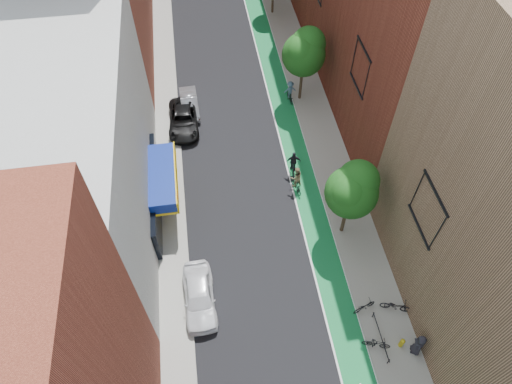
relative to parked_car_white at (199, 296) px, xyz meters
name	(u,v)px	position (x,y,z in m)	size (l,w,h in m)	color
bike_lane	(277,86)	(8.47, 19.78, -0.80)	(2.00, 68.00, 0.01)	#147135
sidewalk_left	(166,97)	(-1.53, 19.78, -0.73)	(2.00, 68.00, 0.15)	gray
sidewalk_right	(304,83)	(10.97, 19.78, -0.73)	(3.00, 68.00, 0.15)	gray
building_left_white	(75,157)	(-6.53, 7.78, 5.20)	(8.00, 20.00, 12.00)	silver
tree_near	(353,189)	(10.11, 3.80, 3.85)	(3.40, 3.36, 6.42)	#332619
tree_mid	(304,51)	(10.11, 17.80, 4.09)	(3.55, 3.53, 6.74)	#332619
parked_car_white	(199,296)	(0.00, 0.00, 0.00)	(1.89, 4.71, 1.60)	white
parked_car_black	(184,120)	(-0.13, 15.90, -0.09)	(2.38, 5.15, 1.43)	black
parked_car_silver	(189,104)	(0.47, 17.83, -0.13)	(1.42, 4.06, 1.34)	#94969C
cyclist_lane_near	(296,180)	(7.67, 7.98, 0.12)	(1.02, 1.88, 2.18)	black
cyclist_lane_mid	(293,165)	(7.80, 9.50, 0.08)	(1.12, 1.62, 2.18)	black
cyclist_lane_far	(290,92)	(9.17, 17.74, 0.10)	(1.11, 1.57, 1.98)	black
parked_bike_near	(364,306)	(9.87, -2.06, -0.25)	(0.54, 1.54, 0.81)	black
parked_bike_mid	(377,344)	(9.87, -4.40, -0.16)	(0.46, 1.64, 0.98)	black
parked_bike_far	(396,306)	(11.72, -2.34, -0.17)	(0.64, 1.84, 0.97)	black
pedestrian	(419,345)	(12.07, -4.94, 0.28)	(0.91, 0.59, 1.86)	#212129
fire_hydrant	(402,343)	(11.35, -4.54, -0.23)	(0.28, 0.28, 0.80)	gold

